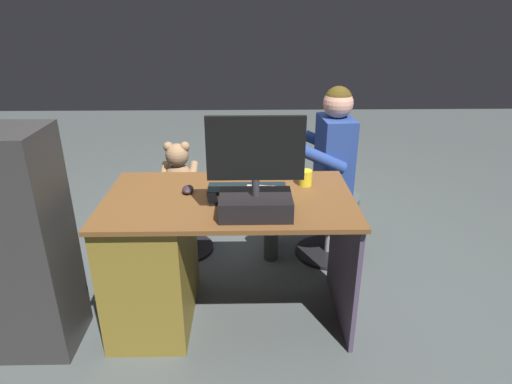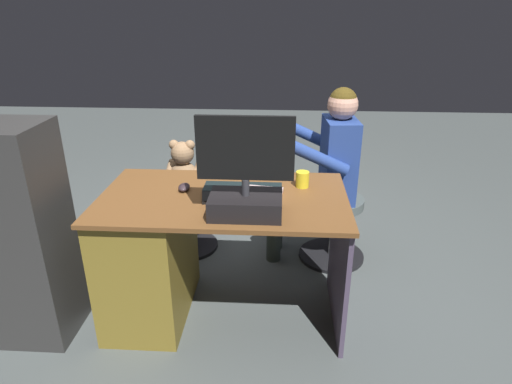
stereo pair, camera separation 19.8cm
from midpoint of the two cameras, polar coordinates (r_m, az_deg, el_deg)
The scene contains 13 objects.
ground_plane at distance 2.95m, azimuth -1.04°, elevation -11.25°, with size 10.00×10.00×0.00m, color #49504F.
desk at distance 2.50m, azimuth -9.54°, elevation -7.70°, with size 1.30×0.74×0.75m.
monitor at distance 2.04m, azimuth 1.42°, elevation 0.60°, with size 0.45×0.23×0.48m.
keyboard at distance 2.36m, azimuth 0.68°, elevation 0.47°, with size 0.42×0.14×0.02m, color black.
computer_mouse at distance 2.37m, azimuth -6.98°, elevation 0.59°, with size 0.06×0.10×0.04m, color #2F2328.
cup at distance 2.41m, azimuth 8.40°, elevation 1.61°, with size 0.07×0.07×0.09m, color yellow.
tv_remote at distance 2.26m, azimuth -3.99°, elevation -0.67°, with size 0.04×0.15×0.02m, color black.
notebook_binder at distance 2.23m, azimuth 2.76°, elevation -0.95°, with size 0.22×0.30×0.02m, color beige.
office_chair_teddy at distance 3.19m, azimuth -7.26°, elevation -2.77°, with size 0.43×0.43×0.46m.
teddy_bear at distance 3.07m, azimuth -7.54°, elevation 3.15°, with size 0.26×0.26×0.36m.
visitor_chair at distance 3.11m, azimuth 11.86°, elevation -3.94°, with size 0.46×0.46×0.46m.
person at distance 2.94m, azimuth 10.77°, elevation 3.64°, with size 0.57×0.50×1.20m.
equipment_rack at distance 2.49m, azimuth -26.48°, elevation -5.24°, with size 0.44×0.36×1.17m, color #323130.
Camera 2 is at (-0.30, 2.42, 1.67)m, focal length 30.76 mm.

